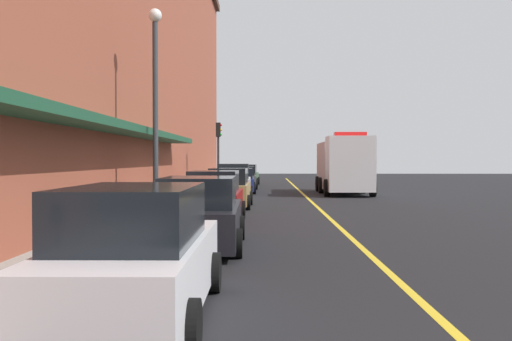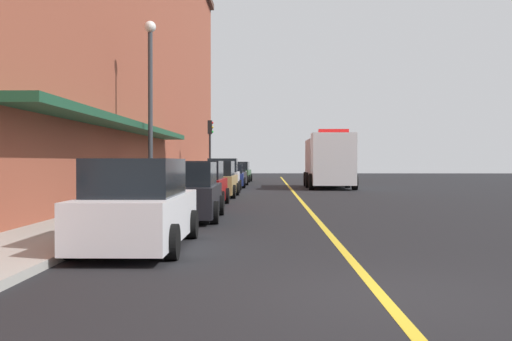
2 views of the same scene
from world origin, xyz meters
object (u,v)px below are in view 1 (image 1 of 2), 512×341
parked_car_3 (229,189)px  street_lamp_left (155,91)px  traffic_light_near (218,143)px  parked_car_0 (137,257)px  parking_meter_0 (100,218)px  parking_meter_2 (221,175)px  parked_car_6 (243,178)px  box_truck (343,165)px  parked_car_1 (200,215)px  parked_car_7 (246,175)px  parked_car_4 (234,183)px  parked_car_2 (214,198)px  parked_car_5 (239,181)px  parking_meter_3 (220,175)px

parked_car_3 → street_lamp_left: street_lamp_left is taller
traffic_light_near → parked_car_0: bearing=-87.5°
parked_car_3 → parking_meter_0: (-1.43, -14.72, 0.25)m
parking_meter_2 → street_lamp_left: bearing=-91.7°
parked_car_6 → box_truck: size_ratio=0.54×
box_truck → parked_car_3: bearing=-32.4°
parked_car_1 → parked_car_7: parked_car_1 is taller
parked_car_4 → traffic_light_near: bearing=11.9°
parked_car_2 → traffic_light_near: traffic_light_near is taller
parked_car_3 → parked_car_7: (0.04, 21.86, -0.02)m
parked_car_0 → parked_car_7: 39.44m
parked_car_5 → parked_car_4: bearing=177.7°
parked_car_5 → parked_car_6: bearing=-2.1°
parking_meter_3 → street_lamp_left: (-0.60, -19.64, 3.34)m
parked_car_2 → parked_car_5: (0.08, 16.85, -0.08)m
parked_car_3 → parked_car_5: (-0.03, 10.86, -0.07)m
parking_meter_0 → street_lamp_left: 9.06m
box_truck → parking_meter_3: (-7.85, 3.25, -0.69)m
parked_car_0 → parked_car_5: bearing=-0.5°
traffic_light_near → parking_meter_0: bearing=-90.1°
parked_car_4 → parked_car_1: bearing=179.3°
parked_car_1 → parked_car_2: (-0.15, 5.54, 0.01)m
parked_car_0 → box_truck: 28.42m
parking_meter_2 → parking_meter_3: bearing=-90.0°
street_lamp_left → parked_car_1: bearing=-68.3°
parked_car_5 → traffic_light_near: bearing=83.4°
street_lamp_left → traffic_light_near: bearing=87.8°
parked_car_2 → parking_meter_3: size_ratio=3.12×
parked_car_7 → street_lamp_left: (-2.07, -28.18, 3.60)m
parked_car_6 → street_lamp_left: bearing=172.8°
parked_car_0 → parked_car_1: bearing=-1.7°
parked_car_5 → parking_meter_0: bearing=175.2°
parked_car_1 → street_lamp_left: (-2.07, 5.21, 3.60)m
parked_car_1 → traffic_light_near: bearing=2.5°
parked_car_0 → parked_car_5: size_ratio=1.11×
parked_car_0 → traffic_light_near: bearing=2.2°
parked_car_0 → parking_meter_3: 30.93m
parked_car_1 → parked_car_6: (-0.04, 27.50, -0.04)m
parked_car_2 → parked_car_3: size_ratio=0.97×
parked_car_6 → parked_car_7: (0.04, 5.89, 0.03)m
parked_car_3 → parked_car_7: 21.86m
parked_car_2 → street_lamp_left: size_ratio=0.60×
parked_car_0 → parked_car_3: 17.58m
parking_meter_3 → parked_car_3: bearing=-83.9°
parking_meter_3 → parking_meter_0: bearing=-90.0°
box_truck → parking_meter_0: box_truck is taller
parked_car_5 → traffic_light_near: size_ratio=1.02×
parked_car_4 → parked_car_6: parked_car_4 is taller
parked_car_0 → parked_car_4: bearing=-0.4°
parked_car_2 → box_truck: bearing=-21.8°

